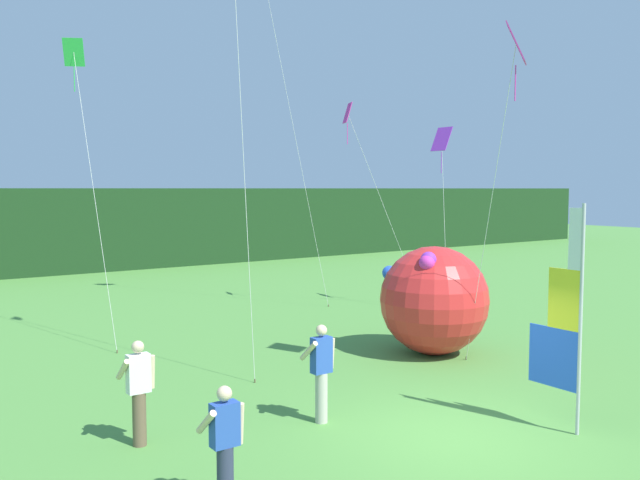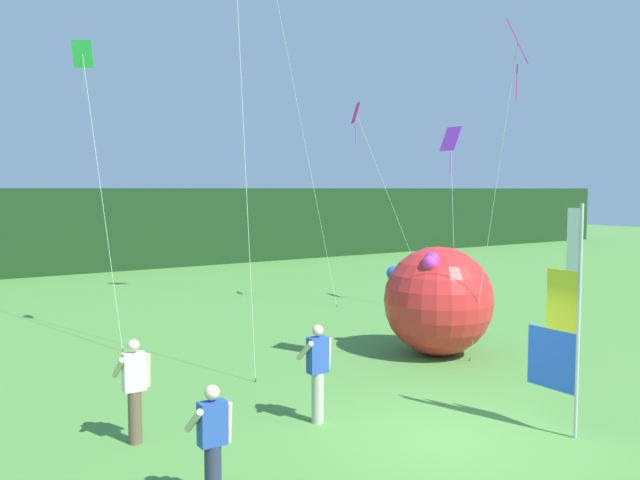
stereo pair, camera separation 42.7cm
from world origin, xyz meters
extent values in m
plane|color=#518E3D|center=(0.00, 0.00, 0.00)|extent=(120.00, 120.00, 0.00)
cube|color=#193819|center=(0.00, 26.41, 2.08)|extent=(80.00, 2.40, 4.16)
cylinder|color=#B7B7BC|center=(1.78, -1.08, 1.95)|extent=(0.06, 0.06, 3.91)
cube|color=blue|center=(1.78, -0.57, 1.22)|extent=(0.02, 0.97, 1.04)
cube|color=yellow|center=(1.78, -0.75, 2.27)|extent=(0.02, 0.60, 1.04)
cube|color=white|center=(1.78, -0.93, 3.31)|extent=(0.02, 0.23, 1.04)
cylinder|color=brown|center=(-4.44, 2.71, 0.44)|extent=(0.22, 0.22, 0.87)
cube|color=white|center=(-4.44, 2.71, 1.19)|extent=(0.36, 0.20, 0.63)
sphere|color=beige|center=(-4.44, 2.71, 1.62)|extent=(0.20, 0.20, 0.20)
cylinder|color=beige|center=(-4.67, 2.77, 1.27)|extent=(0.09, 0.48, 0.42)
cylinder|color=beige|center=(-4.21, 2.72, 1.18)|extent=(0.09, 0.14, 0.56)
cylinder|color=#B7B2A3|center=(-1.43, 1.88, 0.45)|extent=(0.22, 0.22, 0.90)
cube|color=#284CA8|center=(-1.43, 1.88, 1.22)|extent=(0.36, 0.20, 0.64)
sphere|color=beige|center=(-1.43, 1.88, 1.66)|extent=(0.20, 0.20, 0.20)
cylinder|color=beige|center=(-1.66, 1.94, 1.31)|extent=(0.09, 0.48, 0.42)
cylinder|color=beige|center=(-1.20, 1.89, 1.21)|extent=(0.09, 0.14, 0.56)
cylinder|color=#2D334C|center=(-4.26, 0.02, 0.42)|extent=(0.22, 0.22, 0.83)
cube|color=#284CA8|center=(-4.26, 0.02, 1.12)|extent=(0.36, 0.20, 0.57)
sphere|color=beige|center=(-4.26, 0.02, 1.53)|extent=(0.20, 0.20, 0.20)
cylinder|color=beige|center=(-4.49, 0.08, 1.18)|extent=(0.09, 0.48, 0.42)
cylinder|color=beige|center=(-4.03, 0.02, 1.08)|extent=(0.09, 0.14, 0.56)
sphere|color=red|center=(3.69, 4.24, 1.36)|extent=(2.72, 2.72, 2.72)
sphere|color=#DB33A8|center=(2.95, 3.76, 2.39)|extent=(0.38, 0.38, 0.38)
sphere|color=purple|center=(3.03, 3.79, 2.46)|extent=(0.38, 0.38, 0.38)
sphere|color=blue|center=(3.17, 5.34, 1.97)|extent=(0.38, 0.38, 0.38)
cylinder|color=brown|center=(5.39, 11.11, 0.04)|extent=(0.03, 0.03, 0.08)
cylinder|color=silver|center=(4.38, 11.55, 5.53)|extent=(2.03, 0.89, 11.06)
cylinder|color=brown|center=(7.47, 7.40, 0.04)|extent=(0.03, 0.03, 0.08)
cylinder|color=silver|center=(7.83, 7.94, 2.91)|extent=(0.73, 1.10, 5.82)
cube|color=purple|center=(8.19, 8.48, 5.81)|extent=(0.45, 0.67, 0.82)
cylinder|color=purple|center=(8.19, 8.48, 5.02)|extent=(0.02, 0.02, 0.70)
cylinder|color=brown|center=(8.45, 9.62, 0.04)|extent=(0.03, 0.03, 0.08)
cylinder|color=silver|center=(7.02, 9.98, 3.34)|extent=(2.86, 0.72, 6.69)
cube|color=#DB33A8|center=(5.60, 10.33, 6.69)|extent=(0.39, 0.55, 0.68)
cylinder|color=#DB33A8|center=(5.60, 10.33, 5.99)|extent=(0.02, 0.02, 0.70)
cylinder|color=brown|center=(3.91, 3.35, 0.04)|extent=(0.03, 0.03, 0.08)
cylinder|color=silver|center=(3.37, 2.28, 3.51)|extent=(1.10, 2.16, 7.02)
cube|color=#DB33A8|center=(2.82, 1.20, 7.02)|extent=(0.72, 0.66, 0.78)
cylinder|color=#DB33A8|center=(2.82, 1.20, 6.24)|extent=(0.02, 0.02, 0.70)
cylinder|color=brown|center=(-1.21, 4.66, 0.04)|extent=(0.03, 0.03, 0.08)
cylinder|color=silver|center=(-1.17, 5.23, 5.76)|extent=(0.09, 1.16, 11.51)
cylinder|color=brown|center=(-2.82, 8.86, 0.04)|extent=(0.03, 0.03, 0.08)
cylinder|color=silver|center=(-2.86, 10.32, 3.97)|extent=(0.10, 2.92, 7.94)
cube|color=green|center=(-2.91, 11.77, 7.94)|extent=(0.61, 0.49, 0.74)
cylinder|color=green|center=(-2.91, 11.77, 7.20)|extent=(0.02, 0.02, 0.70)
camera|label=1|loc=(-7.98, -7.43, 4.15)|focal=36.90mm
camera|label=2|loc=(-7.63, -7.67, 4.15)|focal=36.90mm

